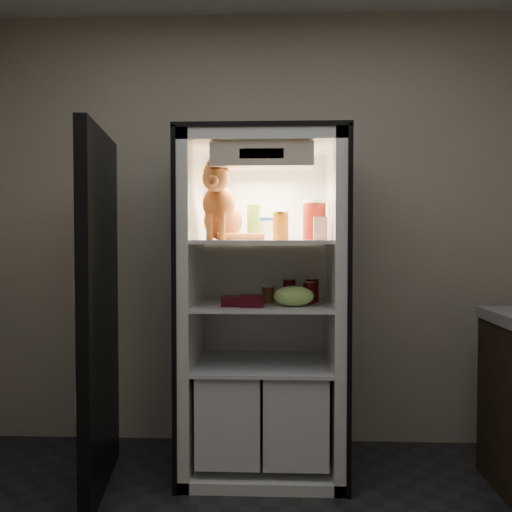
% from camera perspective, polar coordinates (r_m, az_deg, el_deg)
% --- Properties ---
extents(room_shell, '(3.60, 3.60, 3.60)m').
position_cam_1_polar(room_shell, '(1.84, -0.50, 11.68)').
color(room_shell, white).
rests_on(room_shell, floor).
extents(refrigerator, '(0.90, 0.72, 1.88)m').
position_cam_1_polar(refrigerator, '(3.24, 0.76, -7.20)').
color(refrigerator, white).
rests_on(refrigerator, floor).
extents(fridge_door, '(0.18, 0.87, 1.85)m').
position_cam_1_polar(fridge_door, '(3.07, -15.41, -5.47)').
color(fridge_door, black).
rests_on(fridge_door, floor).
extents(tabby_cat, '(0.35, 0.41, 0.42)m').
position_cam_1_polar(tabby_cat, '(3.08, -3.51, 4.56)').
color(tabby_cat, '#BF4A18').
rests_on(tabby_cat, refrigerator).
extents(parmesan_shaker, '(0.07, 0.07, 0.19)m').
position_cam_1_polar(parmesan_shaker, '(3.17, -0.24, 3.40)').
color(parmesan_shaker, '#279229').
rests_on(parmesan_shaker, refrigerator).
extents(mayo_tub, '(0.09, 0.09, 0.13)m').
position_cam_1_polar(mayo_tub, '(3.25, 1.00, 2.76)').
color(mayo_tub, white).
rests_on(mayo_tub, refrigerator).
extents(salsa_jar, '(0.09, 0.09, 0.15)m').
position_cam_1_polar(salsa_jar, '(3.07, 2.48, 3.04)').
color(salsa_jar, '#9A120E').
rests_on(salsa_jar, refrigerator).
extents(pepper_jar, '(0.13, 0.13, 0.22)m').
position_cam_1_polar(pepper_jar, '(3.18, 5.84, 3.61)').
color(pepper_jar, maroon).
rests_on(pepper_jar, refrigerator).
extents(cream_carton, '(0.07, 0.07, 0.12)m').
position_cam_1_polar(cream_carton, '(3.02, 6.45, 2.76)').
color(cream_carton, white).
rests_on(cream_carton, refrigerator).
extents(soda_can_a, '(0.07, 0.07, 0.13)m').
position_cam_1_polar(soda_can_a, '(3.23, 3.35, -3.42)').
color(soda_can_a, black).
rests_on(soda_can_a, refrigerator).
extents(soda_can_b, '(0.07, 0.07, 0.13)m').
position_cam_1_polar(soda_can_b, '(3.21, 5.64, -3.41)').
color(soda_can_b, black).
rests_on(soda_can_b, refrigerator).
extents(soda_can_c, '(0.07, 0.07, 0.12)m').
position_cam_1_polar(soda_can_c, '(3.14, 5.33, -3.67)').
color(soda_can_c, black).
rests_on(soda_can_c, refrigerator).
extents(condiment_jar, '(0.07, 0.07, 0.10)m').
position_cam_1_polar(condiment_jar, '(3.17, 1.21, -3.80)').
color(condiment_jar, brown).
rests_on(condiment_jar, refrigerator).
extents(grape_bag, '(0.21, 0.16, 0.11)m').
position_cam_1_polar(grape_bag, '(3.02, 3.79, -4.02)').
color(grape_bag, '#96D462').
rests_on(grape_bag, refrigerator).
extents(berry_box_left, '(0.11, 0.11, 0.05)m').
position_cam_1_polar(berry_box_left, '(3.01, -2.43, -4.54)').
color(berry_box_left, '#4B0C16').
rests_on(berry_box_left, refrigerator).
extents(berry_box_right, '(0.12, 0.12, 0.06)m').
position_cam_1_polar(berry_box_right, '(2.99, -0.40, -4.51)').
color(berry_box_right, '#4B0C16').
rests_on(berry_box_right, refrigerator).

